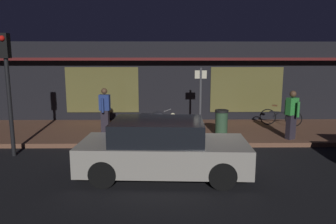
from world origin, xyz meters
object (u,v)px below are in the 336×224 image
object	(u,v)px
bicycle_parked	(280,117)
person_photographer	(105,110)
sign_post	(200,96)
motorcycle	(155,122)
parked_car_near	(162,148)
person_bystander	(292,114)
traffic_light_pole	(7,73)
trash_bin	(221,123)

from	to	relation	value
bicycle_parked	person_photographer	size ratio (longest dim) A/B	0.91
sign_post	bicycle_parked	bearing A→B (deg)	15.74
motorcycle	bicycle_parked	size ratio (longest dim) A/B	1.05
person_photographer	parked_car_near	distance (m)	4.52
person_bystander	parked_car_near	world-z (taller)	person_bystander
bicycle_parked	traffic_light_pole	world-z (taller)	traffic_light_pole
person_bystander	sign_post	size ratio (longest dim) A/B	0.70
person_photographer	bicycle_parked	bearing A→B (deg)	9.43
trash_bin	parked_car_near	distance (m)	4.10
person_bystander	person_photographer	bearing A→B (deg)	171.23
person_bystander	traffic_light_pole	size ratio (longest dim) A/B	0.46
person_photographer	person_bystander	distance (m)	6.60
traffic_light_pole	trash_bin	bearing A→B (deg)	15.59
sign_post	trash_bin	xyz separation A→B (m)	(0.70, -0.65, -0.89)
motorcycle	person_bystander	xyz separation A→B (m)	(4.66, -0.58, 0.38)
trash_bin	parked_car_near	size ratio (longest dim) A/B	0.22
person_bystander	parked_car_near	xyz separation A→B (m)	(-4.40, -2.97, -0.32)
trash_bin	traffic_light_pole	bearing A→B (deg)	-164.41
motorcycle	bicycle_parked	bearing A→B (deg)	17.25
bicycle_parked	traffic_light_pole	bearing A→B (deg)	-159.64
person_bystander	sign_post	distance (m)	3.25
sign_post	traffic_light_pole	world-z (taller)	traffic_light_pole
person_photographer	traffic_light_pole	size ratio (longest dim) A/B	0.46
person_photographer	parked_car_near	bearing A→B (deg)	-61.88
motorcycle	parked_car_near	xyz separation A→B (m)	(0.26, -3.55, 0.06)
person_photographer	person_bystander	xyz separation A→B (m)	(6.52, -1.01, 0.00)
traffic_light_pole	sign_post	bearing A→B (deg)	22.92
bicycle_parked	sign_post	distance (m)	3.69
motorcycle	bicycle_parked	distance (m)	5.33
person_bystander	trash_bin	bearing A→B (deg)	166.56
motorcycle	person_bystander	world-z (taller)	person_bystander
trash_bin	bicycle_parked	bearing A→B (deg)	30.69
person_bystander	sign_post	xyz separation A→B (m)	(-2.98, 1.20, 0.48)
motorcycle	sign_post	bearing A→B (deg)	20.24
sign_post	parked_car_near	xyz separation A→B (m)	(-1.42, -4.17, -0.81)
person_bystander	traffic_light_pole	xyz separation A→B (m)	(-8.87, -1.29, 1.45)
bicycle_parked	sign_post	xyz separation A→B (m)	(-3.42, -0.96, 1.00)
bicycle_parked	person_bystander	bearing A→B (deg)	-101.38
motorcycle	trash_bin	world-z (taller)	motorcycle
trash_bin	parked_car_near	bearing A→B (deg)	-121.00
person_photographer	sign_post	world-z (taller)	sign_post
sign_post	parked_car_near	world-z (taller)	sign_post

